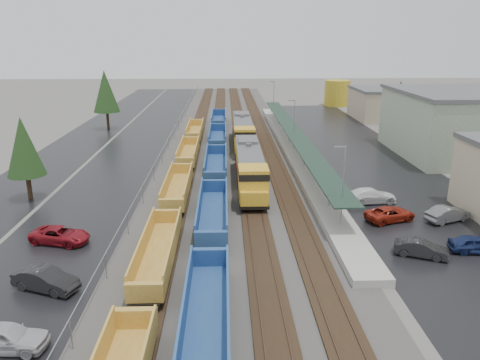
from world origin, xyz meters
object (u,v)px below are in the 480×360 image
Objects in this scene: storage_tank at (337,93)px; parked_car_east_d at (475,244)px; locomotive_trail at (243,132)px; well_string_yellow at (170,214)px; locomotive_lead at (250,168)px; parked_car_east_a at (421,249)px; parked_car_west_a at (6,337)px; parked_car_east_c at (371,196)px; well_string_blue at (215,185)px; parked_car_west_c at (60,235)px; parked_car_east_b at (390,214)px; parked_car_west_b at (46,280)px; parked_car_east_e at (448,214)px.

storage_tank is 84.72m from parked_car_east_d.
locomotive_trail reaches higher than well_string_yellow.
locomotive_lead reaches higher than parked_car_east_a.
parked_car_east_d is (17.51, -17.81, -1.69)m from locomotive_lead.
parked_car_west_a is at bearing -112.00° from well_string_yellow.
locomotive_lead is 13.90m from parked_car_east_c.
parked_car_east_c is at bearing 27.47° from parked_car_east_d.
storage_tank reaches higher than parked_car_east_c.
well_string_blue is 23.74× the size of parked_car_east_a.
parked_car_east_c is (29.52, 9.13, 0.08)m from parked_car_west_c.
locomotive_trail is 33.33m from well_string_yellow.
parked_car_east_b is at bearing -67.89° from locomotive_trail.
parked_car_west_c is (-1.60, 7.80, -0.08)m from parked_car_west_b.
well_string_yellow is 19.26m from parked_car_west_a.
locomotive_lead and locomotive_trail have the same top height.
parked_car_east_c is (12.56, -5.73, -1.62)m from locomotive_lead.
locomotive_lead is 0.21× the size of well_string_yellow.
storage_tank reaches higher than parked_car_east_b.
parked_car_west_c is at bearing -137.00° from well_string_blue.
parked_car_west_a reaches higher than parked_car_west_c.
parked_car_west_b is 35.60m from parked_car_east_e.
locomotive_lead is 4.19× the size of parked_car_west_b.
storage_tank is 91.83m from parked_car_west_c.
parked_car_east_d is at bearing -60.08° from parked_car_west_b.
well_string_yellow reaches higher than parked_car_east_c.
locomotive_lead is at bearing 49.73° from parked_car_east_d.
well_string_blue is at bearing 47.41° from parked_car_east_e.
locomotive_lead is at bearing -34.76° from parked_car_west_c.
parked_car_east_c reaches higher than parked_car_west_c.
locomotive_lead is 25.03m from parked_car_east_d.
parked_car_west_c is 0.94× the size of parked_car_east_c.
locomotive_lead reaches higher than parked_car_east_c.
parked_car_east_b is at bearing 64.29° from parked_car_east_e.
parked_car_west_a is (-15.22, -50.18, -1.60)m from locomotive_trail.
well_string_yellow is 21.96m from parked_car_east_a.
locomotive_trail reaches higher than well_string_blue.
parked_car_east_e is at bearing -69.94° from parked_car_west_c.
parked_car_east_c reaches higher than parked_car_east_d.
parked_car_east_c reaches higher than parked_car_east_a.
locomotive_trail reaches higher than parked_car_west_a.
parked_car_east_c is at bearing -100.23° from storage_tank.
parked_car_east_a is at bearing 160.18° from parked_car_east_b.
parked_car_west_a is at bearing 134.12° from parked_car_east_a.
parked_car_east_b is at bearing 1.51° from well_string_yellow.
well_string_blue reaches higher than parked_car_east_e.
well_string_yellow is at bearing -103.90° from locomotive_trail.
parked_car_west_b is at bearing 86.82° from parked_car_east_e.
parked_car_east_e is (35.28, 3.73, 0.04)m from parked_car_west_c.
parked_car_east_d reaches higher than parked_car_east_a.
well_string_blue is at bearing -145.31° from locomotive_lead.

